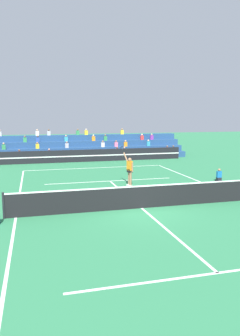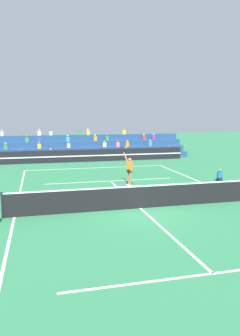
{
  "view_description": "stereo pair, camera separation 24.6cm",
  "coord_description": "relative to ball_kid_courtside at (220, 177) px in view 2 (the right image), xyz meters",
  "views": [
    {
      "loc": [
        -4.65,
        -13.73,
        4.21
      ],
      "look_at": [
        0.24,
        4.79,
        1.1
      ],
      "focal_mm": 35.0,
      "sensor_mm": 36.0,
      "label": 1
    },
    {
      "loc": [
        -4.42,
        -13.79,
        4.21
      ],
      "look_at": [
        0.24,
        4.79,
        1.1
      ],
      "focal_mm": 35.0,
      "sensor_mm": 36.0,
      "label": 2
    }
  ],
  "objects": [
    {
      "name": "ball_kid_courtside",
      "position": [
        0.0,
        0.0,
        0.0
      ],
      "size": [
        0.3,
        0.36,
        0.84
      ],
      "color": "black",
      "rests_on": "ground"
    },
    {
      "name": "tennis_net",
      "position": [
        -6.69,
        -4.48,
        0.21
      ],
      "size": [
        12.0,
        0.1,
        1.1
      ],
      "color": "black",
      "rests_on": "ground"
    },
    {
      "name": "bleacher_stand",
      "position": [
        -6.7,
        14.31,
        0.5
      ],
      "size": [
        20.37,
        3.8,
        2.83
      ],
      "color": "navy",
      "rests_on": "ground"
    },
    {
      "name": "tennis_ball",
      "position": [
        -9.09,
        -1.64,
        -0.3
      ],
      "size": [
        0.07,
        0.07,
        0.07
      ],
      "primitive_type": "sphere",
      "color": "#C6DB33",
      "rests_on": "ground"
    },
    {
      "name": "court_lines",
      "position": [
        -6.69,
        -4.48,
        -0.33
      ],
      "size": [
        11.1,
        23.9,
        0.01
      ],
      "color": "white",
      "rests_on": "ground"
    },
    {
      "name": "tennis_player",
      "position": [
        -5.9,
        0.19,
        0.65
      ],
      "size": [
        0.55,
        1.11,
        2.41
      ],
      "color": "#9E7051",
      "rests_on": "ground"
    },
    {
      "name": "ground_plane",
      "position": [
        -6.69,
        -4.48,
        -0.33
      ],
      "size": [
        120.0,
        120.0,
        0.0
      ],
      "primitive_type": "plane",
      "color": "#2D7A4C"
    },
    {
      "name": "sponsor_banner_wall",
      "position": [
        -6.69,
        11.14,
        0.22
      ],
      "size": [
        18.0,
        0.26,
        1.1
      ],
      "color": "black",
      "rests_on": "ground"
    }
  ]
}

